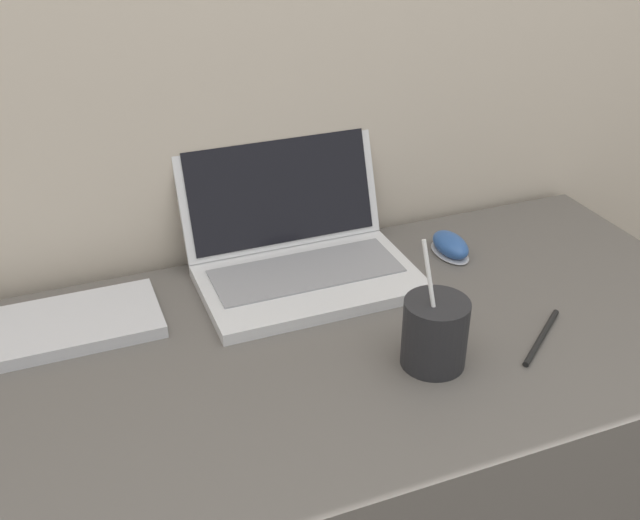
{
  "coord_description": "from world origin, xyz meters",
  "views": [
    {
      "loc": [
        -0.36,
        -0.53,
        1.38
      ],
      "look_at": [
        0.01,
        0.41,
        0.8
      ],
      "focal_mm": 42.0,
      "sensor_mm": 36.0,
      "label": 1
    }
  ],
  "objects_px": {
    "drink_cup": "(435,332)",
    "computer_mouse": "(450,246)",
    "laptop": "(299,249)",
    "pen": "(542,337)",
    "external_keyboard": "(9,337)"
  },
  "relations": [
    {
      "from": "computer_mouse",
      "to": "external_keyboard",
      "type": "xyz_separation_m",
      "value": [
        -0.74,
        0.0,
        -0.01
      ]
    },
    {
      "from": "drink_cup",
      "to": "external_keyboard",
      "type": "relative_size",
      "value": 0.44
    },
    {
      "from": "laptop",
      "to": "drink_cup",
      "type": "distance_m",
      "value": 0.32
    },
    {
      "from": "external_keyboard",
      "to": "pen",
      "type": "xyz_separation_m",
      "value": [
        0.74,
        -0.28,
        -0.01
      ]
    },
    {
      "from": "external_keyboard",
      "to": "pen",
      "type": "relative_size",
      "value": 3.43
    },
    {
      "from": "drink_cup",
      "to": "pen",
      "type": "height_order",
      "value": "drink_cup"
    },
    {
      "from": "laptop",
      "to": "pen",
      "type": "bearing_deg",
      "value": -49.72
    },
    {
      "from": "pen",
      "to": "external_keyboard",
      "type": "bearing_deg",
      "value": 158.95
    },
    {
      "from": "drink_cup",
      "to": "computer_mouse",
      "type": "bearing_deg",
      "value": 55.51
    },
    {
      "from": "drink_cup",
      "to": "laptop",
      "type": "bearing_deg",
      "value": 106.26
    },
    {
      "from": "laptop",
      "to": "external_keyboard",
      "type": "distance_m",
      "value": 0.47
    },
    {
      "from": "pen",
      "to": "laptop",
      "type": "bearing_deg",
      "value": 130.28
    },
    {
      "from": "drink_cup",
      "to": "pen",
      "type": "bearing_deg",
      "value": -3.41
    },
    {
      "from": "laptop",
      "to": "pen",
      "type": "distance_m",
      "value": 0.42
    },
    {
      "from": "drink_cup",
      "to": "external_keyboard",
      "type": "xyz_separation_m",
      "value": [
        -0.56,
        0.27,
        -0.04
      ]
    }
  ]
}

